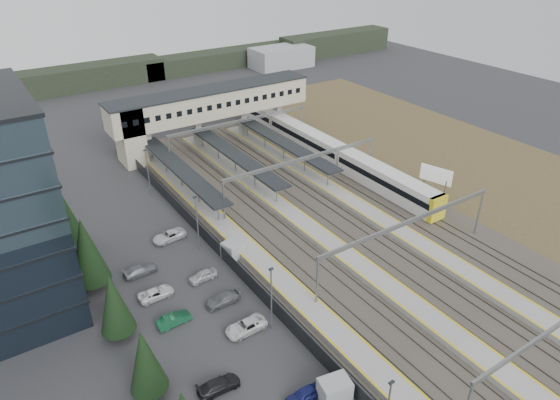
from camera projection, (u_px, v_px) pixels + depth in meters
ground at (291, 267)px, 63.73m from camera, size 220.00×220.00×0.00m
conifer_row at (126, 322)px, 47.97m from camera, size 4.42×49.82×9.50m
car_park at (229, 344)px, 51.17m from camera, size 10.67×44.74×1.29m
lampposts at (229, 254)px, 58.68m from camera, size 0.50×53.25×8.07m
fence at (227, 258)px, 63.76m from camera, size 0.08×90.00×2.00m
relay_cabin_near at (335, 390)px, 45.44m from camera, size 3.15×2.56×2.34m
relay_cabin_far at (233, 249)px, 65.10m from camera, size 3.04×2.76×2.33m
rail_corridor at (324, 226)px, 71.74m from camera, size 34.00×90.00×0.92m
canopies at (235, 155)px, 84.89m from camera, size 23.10×30.00×3.28m
footbridge at (199, 108)px, 94.23m from camera, size 40.40×6.40×11.20m
gantries at (350, 192)px, 68.79m from camera, size 28.40×62.28×7.17m
train at (308, 140)px, 95.36m from camera, size 3.08×64.35×3.88m
billboard at (436, 176)px, 80.14m from camera, size 1.75×5.13×4.41m
scrub_east at (482, 169)px, 89.04m from camera, size 34.00×120.00×0.06m
treeline_far at (175, 67)px, 141.08m from camera, size 170.00×19.00×7.00m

